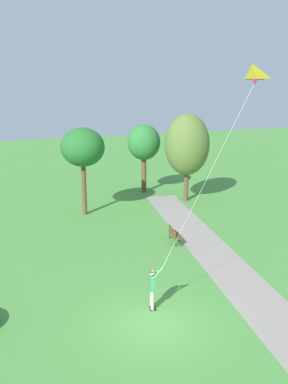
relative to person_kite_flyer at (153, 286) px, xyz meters
name	(u,v)px	position (x,y,z in m)	size (l,w,h in m)	color
ground_plane	(155,324)	(-0.38, -1.12, -1.05)	(120.00, 120.00, 0.00)	#4C8E3D
walkway_path	(239,280)	(4.84, 0.88, -1.04)	(2.40, 32.00, 0.02)	gray
person_kite_flyer	(153,286)	(0.00, 0.00, 0.00)	(0.63, 0.50, 1.83)	#232328
flying_kite	(251,77)	(3.46, -1.04, 8.22)	(3.37, 1.51, 7.99)	yellow
park_bench_near_walkway	(174,234)	(4.22, 6.60, -0.54)	(0.71, 1.56, 0.88)	brown
tree_treeline_center	(83,148)	(0.76, 13.99, 3.73)	(3.00, 3.33, 6.16)	brown
tree_horizon_far	(144,143)	(7.10, 18.41, 3.18)	(2.76, 2.71, 5.77)	brown
tree_lakeside_near	(187,145)	(9.15, 14.59, 3.40)	(3.51, 3.31, 6.85)	brown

